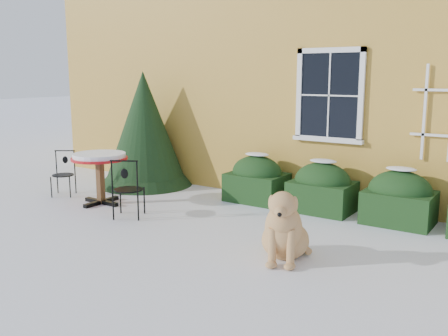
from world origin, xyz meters
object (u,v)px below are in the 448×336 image
Objects in this scene: bistro_table at (100,162)px; patio_chair_far at (64,173)px; evergreen_shrub at (145,140)px; dog at (284,231)px; patio_chair_near at (128,188)px.

patio_chair_far is at bearing 176.26° from bistro_table.
evergreen_shrub is 1.81m from patio_chair_far.
dog is (4.51, -2.34, -0.58)m from evergreen_shrub.
patio_chair_near is at bearing -44.93° from patio_chair_far.
dog is at bearing -41.70° from patio_chair_far.
dog is at bearing -27.47° from evergreen_shrub.
bistro_table is 0.93× the size of dog.
bistro_table is (0.42, -1.66, -0.19)m from evergreen_shrub.
dog is at bearing -9.54° from bistro_table.
dog reaches higher than bistro_table.
bistro_table is at bearing -75.74° from evergreen_shrub.
bistro_table is 1.15m from patio_chair_near.
patio_chair_far is at bearing -40.50° from patio_chair_near.
evergreen_shrub is at bearing 132.92° from dog.
evergreen_shrub is 2.38× the size of bistro_table.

